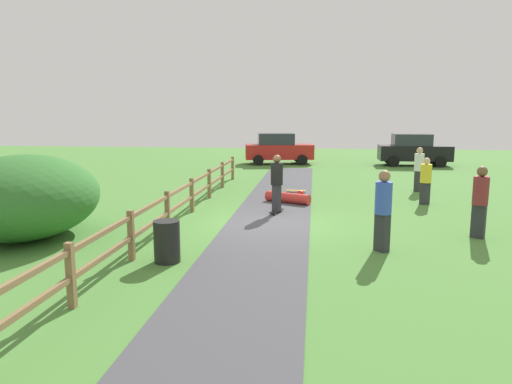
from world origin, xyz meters
TOP-DOWN VIEW (x-y plane):
  - ground_plane at (0.00, 0.00)m, footprint 60.00×60.00m
  - asphalt_path at (0.00, 0.00)m, footprint 2.40×28.00m
  - wooden_fence at (-2.60, 0.00)m, footprint 0.12×18.12m
  - bush_large at (-5.96, -2.39)m, footprint 3.51×4.21m
  - trash_bin at (-1.80, -3.88)m, footprint 0.56×0.56m
  - skater_riding at (0.13, 1.33)m, footprint 0.47×0.82m
  - skater_fallen at (0.41, 3.20)m, footprint 1.67×1.53m
  - skateboard_loose at (0.57, 5.41)m, footprint 0.81×0.23m
  - bystander_yellow at (5.15, 3.55)m, footprint 0.53×0.53m
  - bystander_blue at (2.86, -2.51)m, footprint 0.54×0.54m
  - bystander_white at (5.50, 6.38)m, footprint 0.53×0.53m
  - bystander_maroon at (5.46, -0.99)m, footprint 0.52×0.52m
  - parked_car_black at (7.28, 16.38)m, footprint 4.21×2.01m
  - parked_car_red at (-0.97, 16.37)m, footprint 4.43×2.54m

SIDE VIEW (x-z plane):
  - ground_plane at x=0.00m, z-range 0.00..0.00m
  - asphalt_path at x=0.00m, z-range 0.00..0.02m
  - skateboard_loose at x=0.57m, z-range 0.05..0.13m
  - skater_fallen at x=0.41m, z-range 0.02..0.38m
  - trash_bin at x=-1.80m, z-range 0.00..0.90m
  - wooden_fence at x=-2.60m, z-range 0.12..1.22m
  - bystander_yellow at x=5.15m, z-range 0.08..1.71m
  - parked_car_black at x=7.28m, z-range 0.00..1.92m
  - parked_car_red at x=-0.97m, z-range 0.00..1.92m
  - bystander_white at x=5.50m, z-range 0.10..1.89m
  - bystander_maroon at x=5.46m, z-range 0.10..1.94m
  - bystander_blue at x=2.86m, z-range 0.11..1.99m
  - skater_riding at x=0.13m, z-range 0.13..1.98m
  - bush_large at x=-5.96m, z-range 0.00..2.13m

